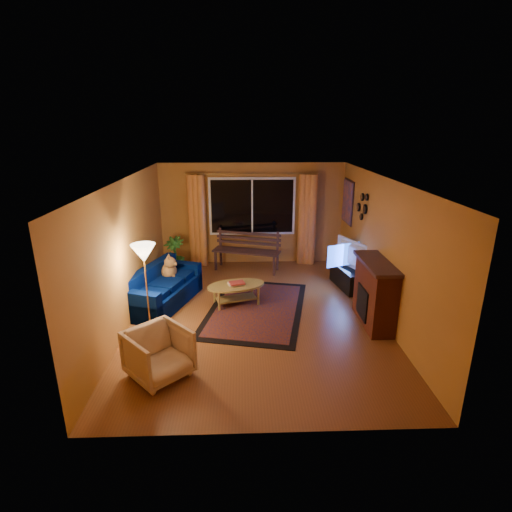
{
  "coord_description": "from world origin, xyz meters",
  "views": [
    {
      "loc": [
        -0.25,
        -6.7,
        3.38
      ],
      "look_at": [
        0.0,
        0.3,
        1.05
      ],
      "focal_mm": 28.0,
      "sensor_mm": 36.0,
      "label": 1
    }
  ],
  "objects_px": {
    "sofa": "(163,286)",
    "floor_lamp": "(147,288)",
    "tv_console": "(347,278)",
    "bench": "(246,261)",
    "armchair": "(159,352)",
    "coffee_table": "(236,294)"
  },
  "relations": [
    {
      "from": "sofa",
      "to": "floor_lamp",
      "type": "relative_size",
      "value": 1.2
    },
    {
      "from": "floor_lamp",
      "to": "tv_console",
      "type": "xyz_separation_m",
      "value": [
        3.85,
        1.74,
        -0.55
      ]
    },
    {
      "from": "bench",
      "to": "sofa",
      "type": "xyz_separation_m",
      "value": [
        -1.64,
        -1.87,
        0.13
      ]
    },
    {
      "from": "armchair",
      "to": "tv_console",
      "type": "xyz_separation_m",
      "value": [
        3.42,
        3.09,
        -0.17
      ]
    },
    {
      "from": "armchair",
      "to": "coffee_table",
      "type": "xyz_separation_m",
      "value": [
        1.04,
        2.33,
        -0.18
      ]
    },
    {
      "from": "sofa",
      "to": "bench",
      "type": "bearing_deg",
      "value": 67.9
    },
    {
      "from": "armchair",
      "to": "bench",
      "type": "bearing_deg",
      "value": 30.15
    },
    {
      "from": "sofa",
      "to": "armchair",
      "type": "xyz_separation_m",
      "value": [
        0.37,
        -2.37,
        0.02
      ]
    },
    {
      "from": "bench",
      "to": "armchair",
      "type": "relative_size",
      "value": 2.06
    },
    {
      "from": "sofa",
      "to": "coffee_table",
      "type": "xyz_separation_m",
      "value": [
        1.41,
        -0.04,
        -0.17
      ]
    },
    {
      "from": "bench",
      "to": "floor_lamp",
      "type": "distance_m",
      "value": 3.39
    },
    {
      "from": "sofa",
      "to": "coffee_table",
      "type": "height_order",
      "value": "sofa"
    },
    {
      "from": "tv_console",
      "to": "coffee_table",
      "type": "bearing_deg",
      "value": -172.17
    },
    {
      "from": "floor_lamp",
      "to": "coffee_table",
      "type": "distance_m",
      "value": 1.85
    },
    {
      "from": "sofa",
      "to": "armchair",
      "type": "height_order",
      "value": "armchair"
    },
    {
      "from": "sofa",
      "to": "coffee_table",
      "type": "relative_size",
      "value": 1.63
    },
    {
      "from": "bench",
      "to": "tv_console",
      "type": "height_order",
      "value": "bench"
    },
    {
      "from": "bench",
      "to": "armchair",
      "type": "distance_m",
      "value": 4.42
    },
    {
      "from": "tv_console",
      "to": "bench",
      "type": "bearing_deg",
      "value": 142.12
    },
    {
      "from": "coffee_table",
      "to": "tv_console",
      "type": "xyz_separation_m",
      "value": [
        2.38,
        0.76,
        0.01
      ]
    },
    {
      "from": "sofa",
      "to": "armchair",
      "type": "relative_size",
      "value": 2.37
    },
    {
      "from": "floor_lamp",
      "to": "sofa",
      "type": "bearing_deg",
      "value": 86.65
    }
  ]
}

